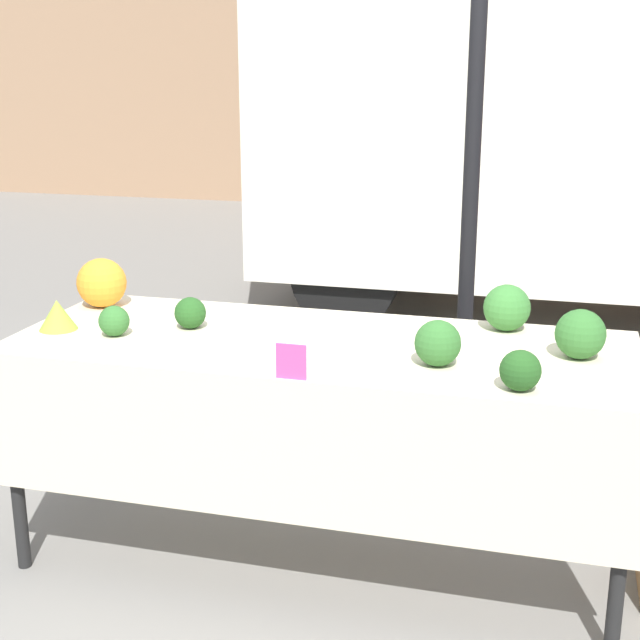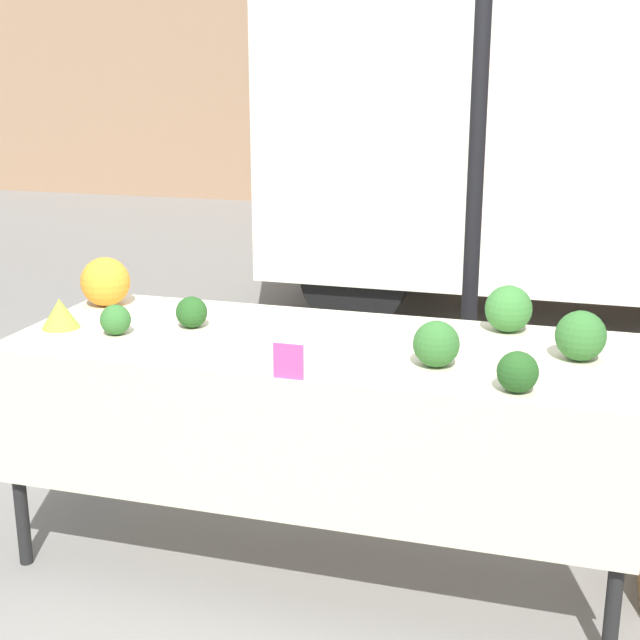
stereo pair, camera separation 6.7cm
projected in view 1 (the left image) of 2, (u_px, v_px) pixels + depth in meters
name	position (u px, v px, depth m)	size (l,w,h in m)	color
ground_plane	(320.00, 555.00, 3.47)	(40.00, 40.00, 0.00)	gray
tent_pole	(472.00, 173.00, 3.76)	(0.07, 0.07, 2.80)	black
parked_truck	(557.00, 121.00, 6.43)	(4.57, 1.81, 2.78)	silver
market_table	(315.00, 374.00, 3.20)	(2.25, 0.86, 0.87)	beige
orange_cauliflower	(102.00, 283.00, 3.67)	(0.20, 0.20, 0.20)	orange
romanesco_head	(58.00, 315.00, 3.36)	(0.14, 0.14, 0.12)	#93B238
broccoli_head_0	(520.00, 370.00, 2.72)	(0.13, 0.13, 0.13)	#23511E
broccoli_head_1	(580.00, 334.00, 3.02)	(0.17, 0.17, 0.17)	#336B2D
broccoli_head_2	(190.00, 313.00, 3.38)	(0.12, 0.12, 0.12)	#23511E
broccoli_head_3	(114.00, 321.00, 3.28)	(0.11, 0.11, 0.11)	#336B2D
broccoli_head_4	(438.00, 343.00, 2.95)	(0.16, 0.16, 0.16)	#336B2D
broccoli_head_5	(507.00, 308.00, 3.34)	(0.18, 0.18, 0.18)	#387533
price_sign	(291.00, 362.00, 2.82)	(0.10, 0.01, 0.12)	#EF4793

